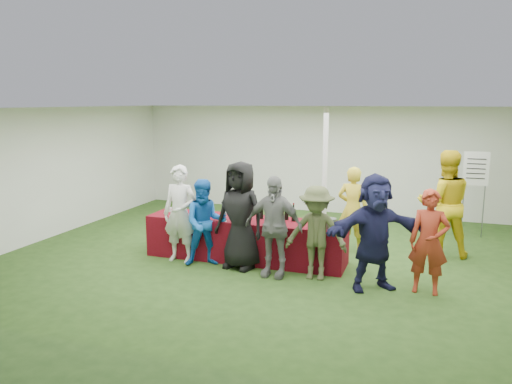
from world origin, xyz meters
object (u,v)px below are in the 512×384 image
(serving_table, at_px, (246,239))
(customer_1, at_px, (205,223))
(staff_back, at_px, (445,204))
(customer_3, at_px, (273,227))
(customer_0, at_px, (180,214))
(staff_pourer, at_px, (353,209))
(customer_2, at_px, (240,215))
(customer_4, at_px, (316,233))
(customer_5, at_px, (375,232))
(wine_list_sign, at_px, (476,175))
(customer_6, at_px, (429,242))
(dump_bucket, at_px, (330,224))

(serving_table, height_order, customer_1, customer_1)
(staff_back, bearing_deg, customer_3, 25.99)
(customer_0, bearing_deg, staff_pourer, 30.47)
(staff_pourer, relative_size, customer_1, 1.07)
(customer_0, relative_size, customer_2, 0.94)
(customer_4, bearing_deg, customer_5, -11.90)
(wine_list_sign, bearing_deg, customer_6, -103.61)
(wine_list_sign, xyz_separation_m, customer_5, (-1.65, -3.70, -0.43))
(customer_0, bearing_deg, customer_4, -2.45)
(customer_1, height_order, customer_4, customer_4)
(customer_2, relative_size, customer_6, 1.17)
(serving_table, xyz_separation_m, customer_0, (-1.06, -0.46, 0.49))
(staff_pourer, relative_size, customer_4, 1.07)
(customer_6, bearing_deg, customer_3, -175.72)
(staff_pourer, bearing_deg, serving_table, 42.35)
(customer_0, height_order, customer_1, customer_0)
(customer_1, bearing_deg, staff_pourer, 9.49)
(dump_bucket, height_order, staff_pourer, staff_pourer)
(customer_1, distance_m, customer_6, 3.65)
(customer_2, distance_m, customer_6, 3.04)
(staff_back, relative_size, customer_1, 1.30)
(staff_pourer, xyz_separation_m, customer_3, (-1.01, -1.83, 0.02))
(staff_back, height_order, customer_4, staff_back)
(staff_pourer, height_order, customer_0, customer_0)
(customer_6, bearing_deg, customer_1, -178.31)
(customer_2, bearing_deg, customer_6, 8.16)
(serving_table, bearing_deg, customer_6, -11.22)
(serving_table, relative_size, customer_1, 2.38)
(customer_1, height_order, customer_3, customer_3)
(customer_3, relative_size, customer_6, 1.06)
(dump_bucket, relative_size, customer_2, 0.12)
(wine_list_sign, bearing_deg, customer_4, -125.84)
(customer_6, bearing_deg, customer_2, -179.97)
(customer_2, xyz_separation_m, customer_6, (3.03, -0.17, -0.14))
(wine_list_sign, xyz_separation_m, customer_6, (-0.87, -3.60, -0.53))
(wine_list_sign, distance_m, customer_4, 4.42)
(dump_bucket, distance_m, customer_0, 2.63)
(staff_back, xyz_separation_m, customer_2, (-3.28, -1.83, -0.06))
(staff_back, bearing_deg, serving_table, 10.58)
(serving_table, relative_size, customer_6, 2.30)
(dump_bucket, bearing_deg, staff_pourer, 82.98)
(staff_back, height_order, customer_1, staff_back)
(wine_list_sign, relative_size, customer_3, 1.09)
(staff_pourer, xyz_separation_m, customer_1, (-2.28, -1.69, -0.05))
(customer_0, distance_m, customer_2, 1.13)
(staff_pourer, distance_m, customer_0, 3.23)
(staff_pourer, bearing_deg, wine_list_sign, -132.94)
(customer_5, bearing_deg, customer_2, 141.46)
(staff_pourer, relative_size, customer_2, 0.88)
(wine_list_sign, xyz_separation_m, staff_pourer, (-2.24, -1.81, -0.50))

